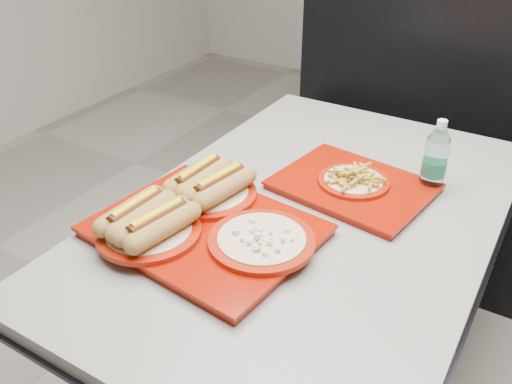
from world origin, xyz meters
The scene contains 5 objects.
diner_table centered at (0.00, 0.00, 0.58)m, with size 0.92×1.42×0.75m.
booth_bench centered at (0.00, 1.09, 0.40)m, with size 1.30×0.57×1.35m.
tray_near centered at (-0.19, -0.24, 0.79)m, with size 0.56×0.47×0.11m.
tray_far centered at (0.06, 0.14, 0.77)m, with size 0.45×0.37×0.08m.
water_bottle centered at (0.24, 0.26, 0.84)m, with size 0.07×0.07×0.21m.
Camera 1 is at (0.50, -1.11, 1.53)m, focal length 38.00 mm.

